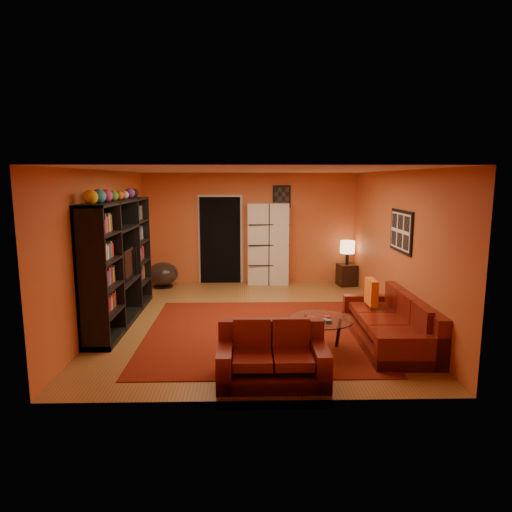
{
  "coord_description": "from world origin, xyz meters",
  "views": [
    {
      "loc": [
        -0.12,
        -7.76,
        2.46
      ],
      "look_at": [
        0.08,
        0.1,
        1.12
      ],
      "focal_mm": 32.0,
      "sensor_mm": 36.0,
      "label": 1
    }
  ],
  "objects_px": {
    "tv": "(124,264)",
    "bowl_chair": "(163,274)",
    "loveseat": "(272,357)",
    "side_table": "(347,275)",
    "storage_cabinet": "(269,244)",
    "coffee_table": "(320,322)",
    "sofa": "(394,324)",
    "table_lamp": "(347,248)",
    "entertainment_unit": "(120,262)"
  },
  "relations": [
    {
      "from": "tv",
      "to": "bowl_chair",
      "type": "xyz_separation_m",
      "value": [
        0.23,
        2.43,
        -0.69
      ]
    },
    {
      "from": "coffee_table",
      "to": "entertainment_unit",
      "type": "bearing_deg",
      "value": 155.14
    },
    {
      "from": "side_table",
      "to": "loveseat",
      "type": "bearing_deg",
      "value": -112.19
    },
    {
      "from": "entertainment_unit",
      "to": "tv",
      "type": "relative_size",
      "value": 3.17
    },
    {
      "from": "entertainment_unit",
      "to": "coffee_table",
      "type": "xyz_separation_m",
      "value": [
        3.24,
        -1.5,
        -0.62
      ]
    },
    {
      "from": "loveseat",
      "to": "table_lamp",
      "type": "bearing_deg",
      "value": -22.21
    },
    {
      "from": "loveseat",
      "to": "side_table",
      "type": "bearing_deg",
      "value": -22.21
    },
    {
      "from": "tv",
      "to": "storage_cabinet",
      "type": "relative_size",
      "value": 0.5
    },
    {
      "from": "bowl_chair",
      "to": "table_lamp",
      "type": "xyz_separation_m",
      "value": [
        4.25,
        0.07,
        0.59
      ]
    },
    {
      "from": "coffee_table",
      "to": "bowl_chair",
      "type": "xyz_separation_m",
      "value": [
        -2.96,
        4.0,
        -0.13
      ]
    },
    {
      "from": "storage_cabinet",
      "to": "bowl_chair",
      "type": "bearing_deg",
      "value": -167.8
    },
    {
      "from": "storage_cabinet",
      "to": "table_lamp",
      "type": "bearing_deg",
      "value": -1.92
    },
    {
      "from": "tv",
      "to": "storage_cabinet",
      "type": "bearing_deg",
      "value": -44.31
    },
    {
      "from": "storage_cabinet",
      "to": "loveseat",
      "type": "bearing_deg",
      "value": -87.29
    },
    {
      "from": "loveseat",
      "to": "table_lamp",
      "type": "xyz_separation_m",
      "value": [
        2.04,
        5.0,
        0.6
      ]
    },
    {
      "from": "tv",
      "to": "sofa",
      "type": "height_order",
      "value": "tv"
    },
    {
      "from": "tv",
      "to": "coffee_table",
      "type": "relative_size",
      "value": 1.0
    },
    {
      "from": "entertainment_unit",
      "to": "bowl_chair",
      "type": "xyz_separation_m",
      "value": [
        0.27,
        2.5,
        -0.74
      ]
    },
    {
      "from": "entertainment_unit",
      "to": "sofa",
      "type": "bearing_deg",
      "value": -14.76
    },
    {
      "from": "entertainment_unit",
      "to": "bowl_chair",
      "type": "distance_m",
      "value": 2.62
    },
    {
      "from": "side_table",
      "to": "bowl_chair",
      "type": "bearing_deg",
      "value": -179.0
    },
    {
      "from": "bowl_chair",
      "to": "storage_cabinet",
      "type": "bearing_deg",
      "value": 7.02
    },
    {
      "from": "coffee_table",
      "to": "side_table",
      "type": "height_order",
      "value": "side_table"
    },
    {
      "from": "loveseat",
      "to": "table_lamp",
      "type": "height_order",
      "value": "table_lamp"
    },
    {
      "from": "side_table",
      "to": "storage_cabinet",
      "type": "bearing_deg",
      "value": 172.89
    },
    {
      "from": "tv",
      "to": "storage_cabinet",
      "type": "height_order",
      "value": "storage_cabinet"
    },
    {
      "from": "sofa",
      "to": "entertainment_unit",
      "type": "bearing_deg",
      "value": 166.2
    },
    {
      "from": "loveseat",
      "to": "coffee_table",
      "type": "xyz_separation_m",
      "value": [
        0.75,
        0.92,
        0.14
      ]
    },
    {
      "from": "tv",
      "to": "side_table",
      "type": "distance_m",
      "value": 5.18
    },
    {
      "from": "storage_cabinet",
      "to": "side_table",
      "type": "height_order",
      "value": "storage_cabinet"
    },
    {
      "from": "entertainment_unit",
      "to": "coffee_table",
      "type": "relative_size",
      "value": 3.18
    },
    {
      "from": "tv",
      "to": "table_lamp",
      "type": "height_order",
      "value": "tv"
    },
    {
      "from": "tv",
      "to": "bowl_chair",
      "type": "height_order",
      "value": "tv"
    },
    {
      "from": "sofa",
      "to": "table_lamp",
      "type": "relative_size",
      "value": 4.18
    },
    {
      "from": "tv",
      "to": "loveseat",
      "type": "bearing_deg",
      "value": -135.69
    },
    {
      "from": "entertainment_unit",
      "to": "side_table",
      "type": "height_order",
      "value": "entertainment_unit"
    },
    {
      "from": "coffee_table",
      "to": "bowl_chair",
      "type": "distance_m",
      "value": 4.98
    },
    {
      "from": "bowl_chair",
      "to": "table_lamp",
      "type": "relative_size",
      "value": 1.27
    },
    {
      "from": "loveseat",
      "to": "storage_cabinet",
      "type": "bearing_deg",
      "value": -2.49
    },
    {
      "from": "tv",
      "to": "sofa",
      "type": "relative_size",
      "value": 0.41
    },
    {
      "from": "side_table",
      "to": "coffee_table",
      "type": "bearing_deg",
      "value": -107.53
    },
    {
      "from": "table_lamp",
      "to": "bowl_chair",
      "type": "bearing_deg",
      "value": -179.0
    },
    {
      "from": "coffee_table",
      "to": "table_lamp",
      "type": "relative_size",
      "value": 1.72
    },
    {
      "from": "sofa",
      "to": "bowl_chair",
      "type": "xyz_separation_m",
      "value": [
        -4.14,
        3.66,
        0.02
      ]
    },
    {
      "from": "sofa",
      "to": "table_lamp",
      "type": "height_order",
      "value": "table_lamp"
    },
    {
      "from": "tv",
      "to": "coffee_table",
      "type": "height_order",
      "value": "tv"
    },
    {
      "from": "storage_cabinet",
      "to": "bowl_chair",
      "type": "height_order",
      "value": "storage_cabinet"
    },
    {
      "from": "coffee_table",
      "to": "tv",
      "type": "bearing_deg",
      "value": 153.73
    },
    {
      "from": "tv",
      "to": "bowl_chair",
      "type": "relative_size",
      "value": 1.35
    },
    {
      "from": "tv",
      "to": "bowl_chair",
      "type": "bearing_deg",
      "value": -5.3
    }
  ]
}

